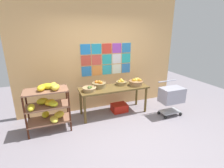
# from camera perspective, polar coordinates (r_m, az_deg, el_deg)

# --- Properties ---
(ground) EXTENTS (9.39, 9.39, 0.00)m
(ground) POSITION_cam_1_polar(r_m,az_deg,el_deg) (3.55, 5.80, -18.48)
(ground) COLOR gray
(back_wall_with_art) EXTENTS (4.41, 0.07, 2.96)m
(back_wall_with_art) POSITION_cam_1_polar(r_m,az_deg,el_deg) (4.50, -3.62, 9.89)
(back_wall_with_art) COLOR #E4AE6B
(back_wall_with_art) RESTS_ON ground
(banana_shelf_unit) EXTENTS (0.88, 0.56, 1.06)m
(banana_shelf_unit) POSITION_cam_1_polar(r_m,az_deg,el_deg) (3.79, -20.78, -6.19)
(banana_shelf_unit) COLOR #3B180B
(banana_shelf_unit) RESTS_ON ground
(display_table) EXTENTS (1.75, 0.61, 0.72)m
(display_table) POSITION_cam_1_polar(r_m,az_deg,el_deg) (4.27, 0.58, -2.20)
(display_table) COLOR brown
(display_table) RESTS_ON ground
(fruit_basket_centre) EXTENTS (0.36, 0.36, 0.18)m
(fruit_basket_centre) POSITION_cam_1_polar(r_m,az_deg,el_deg) (4.22, -4.44, -0.09)
(fruit_basket_centre) COLOR olive
(fruit_basket_centre) RESTS_ON display_table
(fruit_basket_back_right) EXTENTS (0.29, 0.29, 0.16)m
(fruit_basket_back_right) POSITION_cam_1_polar(r_m,az_deg,el_deg) (4.43, 3.15, 0.56)
(fruit_basket_back_right) COLOR #957A4B
(fruit_basket_back_right) RESTS_ON display_table
(fruit_basket_left) EXTENTS (0.33, 0.33, 0.13)m
(fruit_basket_left) POSITION_cam_1_polar(r_m,az_deg,el_deg) (3.99, -7.74, -1.63)
(fruit_basket_left) COLOR tan
(fruit_basket_left) RESTS_ON display_table
(fruit_basket_back_left) EXTENTS (0.36, 0.36, 0.19)m
(fruit_basket_back_left) POSITION_cam_1_polar(r_m,az_deg,el_deg) (4.42, 8.15, 0.64)
(fruit_basket_back_left) COLOR #997146
(fruit_basket_back_left) RESTS_ON display_table
(produce_crate_under_table) EXTENTS (0.41, 0.32, 0.21)m
(produce_crate_under_table) POSITION_cam_1_polar(r_m,az_deg,el_deg) (4.57, 2.49, -8.04)
(produce_crate_under_table) COLOR red
(produce_crate_under_table) RESTS_ON ground
(shopping_cart) EXTENTS (0.58, 0.41, 0.87)m
(shopping_cart) POSITION_cam_1_polar(r_m,az_deg,el_deg) (4.46, 19.61, -3.91)
(shopping_cart) COLOR black
(shopping_cart) RESTS_ON ground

